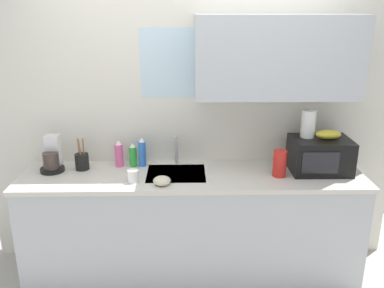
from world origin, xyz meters
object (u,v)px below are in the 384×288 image
at_px(microwave, 320,155).
at_px(utensil_crock, 82,161).
at_px(banana_bunch, 328,135).
at_px(cereal_canister, 280,164).
at_px(dish_soap_bottle_green, 133,155).
at_px(small_bowl, 162,181).
at_px(dish_soap_bottle_blue, 142,153).
at_px(mug_white, 133,176).
at_px(coffee_maker, 52,158).
at_px(dish_soap_bottle_pink, 119,154).
at_px(paper_towel_roll, 308,124).

xyz_separation_m(microwave, utensil_crock, (-1.90, 0.07, -0.07)).
distance_m(banana_bunch, cereal_canister, 0.45).
xyz_separation_m(dish_soap_bottle_green, small_bowl, (0.26, -0.38, -0.06)).
xyz_separation_m(dish_soap_bottle_blue, utensil_crock, (-0.48, -0.07, -0.05)).
bearing_deg(mug_white, banana_bunch, 7.17).
height_order(microwave, coffee_maker, coffee_maker).
relative_size(dish_soap_bottle_pink, cereal_canister, 1.07).
bearing_deg(mug_white, dish_soap_bottle_green, 96.30).
bearing_deg(cereal_canister, banana_bunch, 14.38).
bearing_deg(coffee_maker, paper_towel_roll, -0.23).
relative_size(paper_towel_roll, dish_soap_bottle_blue, 0.90).
xyz_separation_m(microwave, paper_towel_roll, (-0.10, 0.05, 0.24)).
height_order(mug_white, utensil_crock, utensil_crock).
bearing_deg(utensil_crock, microwave, -2.15).
xyz_separation_m(dish_soap_bottle_pink, mug_white, (0.15, -0.33, -0.06)).
height_order(microwave, paper_towel_roll, paper_towel_roll).
distance_m(paper_towel_roll, dish_soap_bottle_pink, 1.54).
bearing_deg(dish_soap_bottle_green, paper_towel_roll, -3.33).
distance_m(utensil_crock, small_bowl, 0.73).
bearing_deg(coffee_maker, microwave, -1.61).
height_order(utensil_crock, small_bowl, utensil_crock).
xyz_separation_m(banana_bunch, dish_soap_bottle_pink, (-1.66, 0.14, -0.20)).
xyz_separation_m(paper_towel_roll, dish_soap_bottle_blue, (-1.32, 0.09, -0.26)).
bearing_deg(dish_soap_bottle_green, banana_bunch, -4.85).
bearing_deg(small_bowl, dish_soap_bottle_pink, 133.75).
xyz_separation_m(coffee_maker, cereal_canister, (1.79, -0.16, -0.00)).
relative_size(utensil_crock, small_bowl, 2.03).
relative_size(paper_towel_roll, dish_soap_bottle_pink, 0.99).
bearing_deg(dish_soap_bottle_pink, banana_bunch, -4.70).
xyz_separation_m(microwave, coffee_maker, (-2.13, 0.06, -0.03)).
xyz_separation_m(dish_soap_bottle_green, utensil_crock, (-0.40, -0.06, -0.02)).
bearing_deg(mug_white, paper_towel_roll, 10.00).
distance_m(microwave, dish_soap_bottle_blue, 1.43).
bearing_deg(dish_soap_bottle_blue, coffee_maker, -173.62).
bearing_deg(paper_towel_roll, mug_white, -170.00).
relative_size(dish_soap_bottle_blue, dish_soap_bottle_pink, 1.09).
bearing_deg(mug_white, microwave, 7.35).
bearing_deg(small_bowl, mug_white, 164.74).
relative_size(banana_bunch, dish_soap_bottle_green, 0.99).
bearing_deg(cereal_canister, paper_towel_roll, 32.01).
relative_size(coffee_maker, cereal_canister, 1.35).
relative_size(banana_bunch, dish_soap_bottle_blue, 0.82).
height_order(microwave, small_bowl, microwave).
distance_m(dish_soap_bottle_green, utensil_crock, 0.41).
xyz_separation_m(coffee_maker, utensil_crock, (0.23, 0.01, -0.03)).
distance_m(paper_towel_roll, dish_soap_bottle_green, 1.43).
bearing_deg(banana_bunch, dish_soap_bottle_green, 175.15).
xyz_separation_m(utensil_crock, small_bowl, (0.66, -0.32, -0.04)).
xyz_separation_m(microwave, dish_soap_bottle_blue, (-1.42, 0.14, -0.02)).
xyz_separation_m(paper_towel_roll, cereal_canister, (-0.24, -0.15, -0.28)).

